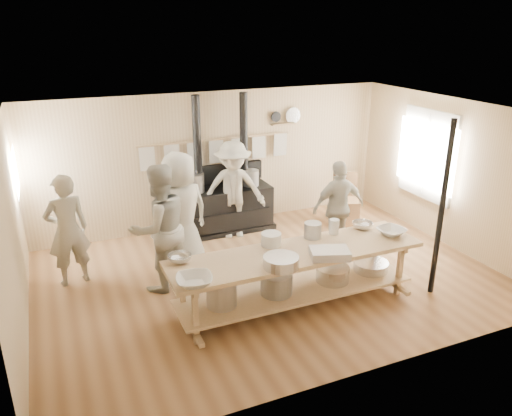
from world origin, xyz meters
The scene contains 24 objects.
ground centered at (0.00, 0.00, 0.00)m, with size 7.00×7.00×0.00m, color brown.
room_shell centered at (0.00, 0.00, 1.62)m, with size 7.00×7.00×7.00m.
window_right centered at (3.47, 0.60, 1.50)m, with size 0.09×1.50×1.65m.
left_opening centered at (-3.45, 2.00, 1.60)m, with size 0.00×0.90×0.90m.
stove centered at (-0.01, 2.12, 0.52)m, with size 1.90×0.75×2.60m.
towel_rail centered at (0.00, 2.40, 1.56)m, with size 3.00×0.04×0.47m.
back_wall_shelf centered at (1.46, 2.43, 2.00)m, with size 0.63×0.14×0.32m.
prep_table centered at (-0.01, -0.90, 0.52)m, with size 3.60×0.90×0.85m.
support_post centered at (2.05, -1.35, 1.30)m, with size 0.08×0.08×2.60m, color black.
cook_far_left centered at (-2.84, 1.06, 0.87)m, with size 0.64×0.42×1.75m, color #AAA896.
cook_left centered at (-1.59, 0.37, 0.97)m, with size 0.94×0.73×1.93m, color #AAA896.
cook_center centered at (-1.15, 0.83, 0.98)m, with size 0.96×0.62×1.96m, color #AAA896.
cook_right centered at (1.51, 0.45, 0.81)m, with size 0.95×0.40×1.63m, color #AAA896.
cook_by_window centered at (0.07, 1.75, 0.91)m, with size 1.17×0.68×1.82m, color #AAA896.
chair centered at (2.33, 1.46, 0.30)m, with size 0.62×0.62×1.02m.
bowl_white_a centered at (-1.55, -1.23, 0.90)m, with size 0.44×0.44×0.11m, color white.
bowl_steel_a centered at (-1.55, -0.57, 0.90)m, with size 0.31×0.31×0.10m, color silver.
bowl_white_b centered at (1.55, -0.93, 0.90)m, with size 0.40×0.40×0.10m, color white.
bowl_steel_b centered at (1.30, -0.57, 0.90)m, with size 0.31×0.31×0.10m, color silver.
roasting_pan centered at (0.32, -1.23, 0.91)m, with size 0.51×0.34×0.11m, color #B2B2B7.
mixing_bowl_large centered at (-0.40, -1.23, 0.92)m, with size 0.46×0.46×0.15m, color silver.
bucket_galv centered at (0.43, -0.57, 0.96)m, with size 0.25×0.25×0.23m, color gray.
deep_bowl_enamel centered at (-0.23, -0.57, 0.94)m, with size 0.28×0.28×0.18m, color white.
pitcher centered at (0.79, -0.57, 0.96)m, with size 0.14×0.14×0.22m, color white.
Camera 1 is at (-2.94, -6.35, 3.81)m, focal length 35.00 mm.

